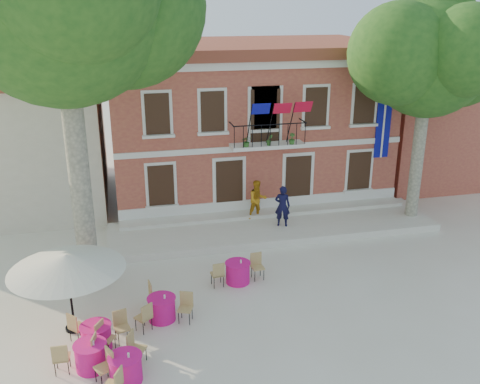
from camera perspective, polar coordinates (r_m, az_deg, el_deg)
name	(u,v)px	position (r m, az deg, el deg)	size (l,w,h in m)	color
ground	(254,285)	(18.98, 1.50, -9.93)	(90.00, 90.00, 0.00)	beige
main_building	(244,118)	(27.24, 0.38, 7.90)	(13.50, 9.59, 7.50)	#B96242
neighbor_west	(6,137)	(28.13, -23.69, 5.43)	(9.40, 9.40, 6.40)	beige
neighbor_east	(442,114)	(33.09, 20.79, 7.77)	(9.40, 9.40, 6.40)	#B96242
terrace	(273,227)	(23.19, 3.57, -3.76)	(14.00, 3.40, 0.30)	silver
plane_tree_east	(429,59)	(23.69, 19.51, 13.26)	(4.92, 4.92, 9.67)	#A59E84
patio_umbrella	(66,263)	(16.39, -18.02, -7.17)	(3.37, 3.37, 2.51)	black
pedestrian_navy	(282,206)	(22.66, 4.55, -1.50)	(0.65, 0.43, 1.79)	black
pedestrian_orange	(258,200)	(23.35, 1.89, -0.84)	(0.85, 0.66, 1.75)	orange
cafe_table_0	(91,355)	(15.53, -15.63, -16.40)	(1.66, 1.87, 0.95)	#DD1461
cafe_table_1	(96,336)	(16.23, -15.07, -14.59)	(1.80, 1.81, 0.95)	#DD1461
cafe_table_2	(126,368)	(14.91, -12.11, -17.84)	(1.24, 1.90, 0.95)	#DD1461
cafe_table_3	(162,307)	(17.12, -8.35, -12.09)	(1.85, 1.74, 0.95)	#DD1461
cafe_table_4	(238,272)	(18.97, -0.24, -8.48)	(1.95, 0.90, 0.95)	#DD1461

